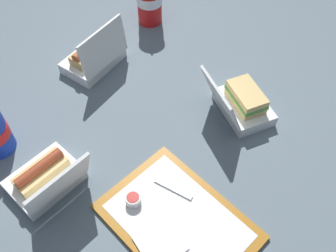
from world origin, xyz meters
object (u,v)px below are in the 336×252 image
at_px(plastic_fork, 173,189).
at_px(clamshell_hotdog_left, 46,178).
at_px(ketchup_cup, 133,199).
at_px(clamshell_sandwich_back, 242,103).
at_px(clamshell_hotdog_corner, 94,56).
at_px(soda_cup_center, 149,0).
at_px(food_tray, 178,222).

bearing_deg(plastic_fork, clamshell_hotdog_left, -153.08).
height_order(ketchup_cup, clamshell_sandwich_back, clamshell_sandwich_back).
xyz_separation_m(plastic_fork, clamshell_hotdog_left, (-0.25, -0.21, 0.02)).
bearing_deg(clamshell_hotdog_corner, clamshell_hotdog_left, -55.91).
bearing_deg(soda_cup_center, ketchup_cup, -49.00).
height_order(clamshell_sandwich_back, soda_cup_center, soda_cup_center).
bearing_deg(soda_cup_center, food_tray, -40.98).
relative_size(clamshell_sandwich_back, soda_cup_center, 1.00).
relative_size(plastic_fork, clamshell_hotdog_corner, 0.51).
bearing_deg(clamshell_hotdog_left, clamshell_hotdog_corner, 124.09).
distance_m(clamshell_hotdog_left, soda_cup_center, 0.75).
bearing_deg(ketchup_cup, clamshell_hotdog_corner, 149.63).
xyz_separation_m(food_tray, clamshell_sandwich_back, (-0.10, 0.40, 0.04)).
distance_m(plastic_fork, clamshell_hotdog_left, 0.33).
xyz_separation_m(ketchup_cup, soda_cup_center, (-0.50, 0.58, 0.06)).
relative_size(clamshell_hotdog_corner, soda_cup_center, 0.91).
xyz_separation_m(clamshell_hotdog_left, soda_cup_center, (-0.30, 0.69, 0.05)).
height_order(food_tray, clamshell_hotdog_left, clamshell_hotdog_left).
relative_size(clamshell_hotdog_left, clamshell_hotdog_corner, 0.84).
height_order(food_tray, soda_cup_center, soda_cup_center).
bearing_deg(food_tray, ketchup_cup, -161.77).
distance_m(clamshell_sandwich_back, soda_cup_center, 0.54).
distance_m(ketchup_cup, soda_cup_center, 0.77).
distance_m(plastic_fork, soda_cup_center, 0.74).
height_order(food_tray, clamshell_sandwich_back, clamshell_sandwich_back).
bearing_deg(clamshell_sandwich_back, food_tray, -76.21).
bearing_deg(clamshell_sandwich_back, ketchup_cup, -92.64).
bearing_deg(food_tray, plastic_fork, 139.94).
distance_m(clamshell_hotdog_corner, soda_cup_center, 0.31).
distance_m(food_tray, clamshell_hotdog_corner, 0.63).
distance_m(clamshell_hotdog_left, clamshell_hotdog_corner, 0.47).
xyz_separation_m(food_tray, clamshell_hotdog_left, (-0.32, -0.15, 0.03)).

